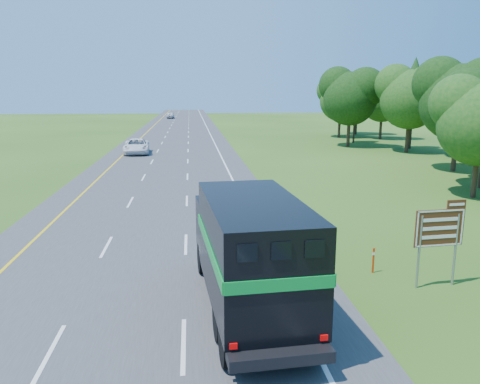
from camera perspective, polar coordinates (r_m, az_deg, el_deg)
The scene contains 8 objects.
road at distance 60.61m, azimuth -8.08°, elevation 5.33°, with size 15.00×260.00×0.04m, color #38383A.
lane_markings at distance 60.60m, azimuth -8.08°, elevation 5.35°, with size 11.15×260.00×0.01m.
tree_wall_right at distance 46.71m, azimuth 25.03°, elevation 9.70°, with size 16.00×100.00×12.00m, color #113F12, non-canonical shape.
horse_truck at distance 15.05m, azimuth 1.11°, elevation -7.10°, with size 3.31×8.92×3.87m.
white_suv at distance 55.68m, azimuth -12.50°, elevation 5.48°, with size 2.83×6.13×1.70m, color white.
far_car at distance 128.22m, azimuth -8.48°, elevation 9.23°, with size 1.96×4.88×1.66m, color silver.
exit_sign at distance 18.45m, azimuth 23.21°, elevation -4.42°, with size 1.93×0.23×3.27m.
delineator at distance 19.46m, azimuth 15.95°, elevation -7.92°, with size 0.08×0.05×1.03m.
Camera 1 is at (2.16, -10.16, 7.07)m, focal length 35.00 mm.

